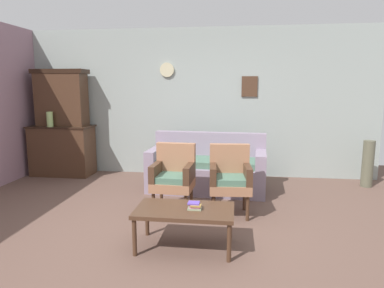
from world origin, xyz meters
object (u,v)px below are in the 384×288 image
(vase_on_cabinet, at_px, (50,119))
(armchair_row_middle, at_px, (174,175))
(book_stack_on_table, at_px, (195,206))
(side_cabinet, at_px, (63,150))
(floral_couch, at_px, (207,170))
(coffee_table, at_px, (185,213))
(floor_vase_by_wall, at_px, (368,164))
(armchair_near_cabinet, at_px, (230,177))

(vase_on_cabinet, height_order, armchair_row_middle, vase_on_cabinet)
(book_stack_on_table, bearing_deg, side_cabinet, 136.71)
(vase_on_cabinet, bearing_deg, floral_couch, -8.31)
(side_cabinet, distance_m, coffee_table, 3.81)
(armchair_row_middle, bearing_deg, floral_couch, 71.23)
(armchair_row_middle, relative_size, floor_vase_by_wall, 1.16)
(armchair_row_middle, bearing_deg, book_stack_on_table, -68.26)
(armchair_near_cabinet, distance_m, book_stack_on_table, 1.08)
(floor_vase_by_wall, bearing_deg, vase_on_cabinet, -179.13)
(floral_couch, xyz_separation_m, coffee_table, (-0.05, -2.05, 0.05))
(side_cabinet, height_order, vase_on_cabinet, vase_on_cabinet)
(floral_couch, height_order, coffee_table, floral_couch)
(side_cabinet, distance_m, armchair_row_middle, 2.93)
(side_cabinet, bearing_deg, armchair_row_middle, -34.22)
(vase_on_cabinet, distance_m, book_stack_on_table, 3.89)
(armchair_near_cabinet, relative_size, floor_vase_by_wall, 1.16)
(vase_on_cabinet, distance_m, floor_vase_by_wall, 5.55)
(armchair_near_cabinet, bearing_deg, coffee_table, -112.98)
(armchair_near_cabinet, bearing_deg, vase_on_cabinet, 156.06)
(floral_couch, relative_size, armchair_row_middle, 2.09)
(vase_on_cabinet, relative_size, floor_vase_by_wall, 0.35)
(floral_couch, distance_m, armchair_near_cabinet, 1.11)
(armchair_near_cabinet, xyz_separation_m, book_stack_on_table, (-0.33, -1.03, -0.05))
(armchair_row_middle, distance_m, book_stack_on_table, 1.10)
(side_cabinet, distance_m, floor_vase_by_wall, 5.40)
(floral_couch, relative_size, armchair_near_cabinet, 2.09)
(floral_couch, distance_m, coffee_table, 2.06)
(floor_vase_by_wall, bearing_deg, armchair_near_cabinet, -145.57)
(floral_couch, bearing_deg, vase_on_cabinet, 171.69)
(side_cabinet, height_order, armchair_near_cabinet, side_cabinet)
(vase_on_cabinet, distance_m, armchair_near_cabinet, 3.62)
(floral_couch, relative_size, coffee_table, 1.88)
(floral_couch, height_order, armchair_near_cabinet, same)
(book_stack_on_table, xyz_separation_m, floor_vase_by_wall, (2.57, 2.57, -0.07))
(vase_on_cabinet, height_order, armchair_near_cabinet, vase_on_cabinet)
(side_cabinet, bearing_deg, coffee_table, -44.31)
(side_cabinet, xyz_separation_m, coffee_table, (2.73, -2.66, -0.09))
(armchair_row_middle, height_order, armchair_near_cabinet, same)
(book_stack_on_table, bearing_deg, coffee_table, 176.75)
(armchair_near_cabinet, bearing_deg, floor_vase_by_wall, 34.43)
(vase_on_cabinet, xyz_separation_m, armchair_row_middle, (2.53, -1.47, -0.57))
(side_cabinet, xyz_separation_m, vase_on_cabinet, (-0.11, -0.18, 0.60))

